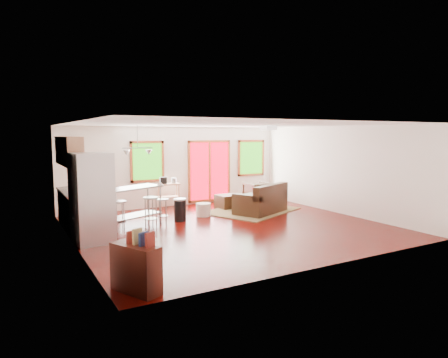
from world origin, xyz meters
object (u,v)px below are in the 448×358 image
island (133,199)px  kitchen_cart (168,187)px  rug (251,211)px  ottoman (228,201)px  coffee_table (250,198)px  armchair (257,192)px  loveseat (262,202)px  refrigerator (92,198)px

island → kitchen_cart: (1.67, 1.84, -0.00)m
rug → ottoman: bearing=117.3°
rug → coffee_table: 0.50m
armchair → island: island is taller
loveseat → refrigerator: bearing=165.7°
loveseat → kitchen_cart: size_ratio=1.88×
coffee_table → ottoman: ottoman is taller
ottoman → refrigerator: size_ratio=0.33×
rug → loveseat: loveseat is taller
armchair → kitchen_cart: kitchen_cart is taller
rug → loveseat: bearing=-78.1°
ottoman → kitchen_cart: size_ratio=0.64×
coffee_table → refrigerator: 5.42m
refrigerator → kitchen_cart: refrigerator is taller
ottoman → kitchen_cart: (-1.67, 0.88, 0.48)m
armchair → kitchen_cart: (-3.02, 0.56, 0.30)m
rug → loveseat: (0.09, -0.44, 0.34)m
loveseat → island: 3.86m
loveseat → coffee_table: bearing=60.1°
loveseat → kitchen_cart: kitchen_cart is taller
loveseat → refrigerator: 5.17m
armchair → island: 4.88m
coffee_table → refrigerator: refrigerator is taller
rug → island: bearing=-177.1°
loveseat → ottoman: 1.31m
armchair → ottoman: armchair is taller
loveseat → coffee_table: size_ratio=1.63×
rug → loveseat: 0.56m
loveseat → island: bearing=152.1°
coffee_table → refrigerator: size_ratio=0.59×
rug → armchair: size_ratio=3.38×
ottoman → armchair: bearing=13.3°
loveseat → refrigerator: (-5.05, -0.88, 0.63)m
kitchen_cart → rug: bearing=-38.6°
rug → refrigerator: bearing=-165.1°
island → ottoman: bearing=16.0°
kitchen_cart → ottoman: bearing=-27.8°
loveseat → rug: bearing=77.7°
rug → refrigerator: 5.22m
ottoman → refrigerator: bearing=-155.4°
rug → island: size_ratio=1.56×
ottoman → refrigerator: 5.08m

